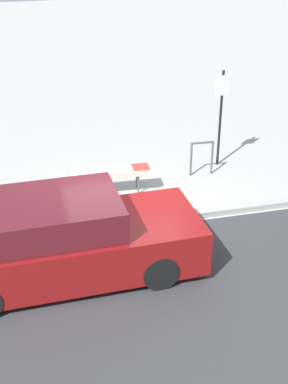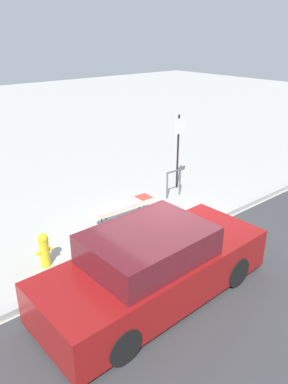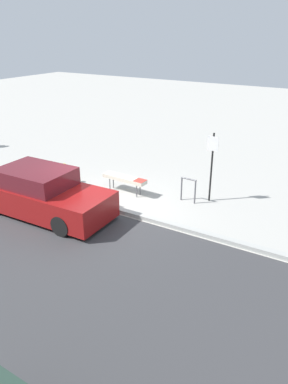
{
  "view_description": "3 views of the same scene",
  "coord_description": "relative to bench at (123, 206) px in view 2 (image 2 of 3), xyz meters",
  "views": [
    {
      "loc": [
        -1.96,
        -8.72,
        5.46
      ],
      "look_at": [
        0.25,
        0.14,
        0.63
      ],
      "focal_mm": 50.0,
      "sensor_mm": 36.0,
      "label": 1
    },
    {
      "loc": [
        -5.22,
        -5.45,
        4.55
      ],
      "look_at": [
        0.26,
        1.07,
        0.88
      ],
      "focal_mm": 35.0,
      "sensor_mm": 36.0,
      "label": 2
    },
    {
      "loc": [
        6.6,
        -8.54,
        5.26
      ],
      "look_at": [
        1.45,
        -0.0,
        0.9
      ],
      "focal_mm": 35.0,
      "sensor_mm": 36.0,
      "label": 3
    }
  ],
  "objects": [
    {
      "name": "parked_car_near",
      "position": [
        -1.3,
        -2.63,
        0.14
      ],
      "size": [
        4.52,
        1.84,
        1.44
      ],
      "rotation": [
        0.0,
        0.0,
        0.03
      ],
      "color": "black",
      "rests_on": "ground_plane"
    },
    {
      "name": "sign_post",
      "position": [
        2.77,
        0.88,
        0.87
      ],
      "size": [
        0.36,
        0.08,
        2.3
      ],
      "color": "black",
      "rests_on": "ground_plane"
    },
    {
      "name": "bike_rack",
      "position": [
        2.2,
        0.45,
        -0.01
      ],
      "size": [
        0.55,
        0.08,
        0.83
      ],
      "rotation": [
        0.0,
        0.0,
        -0.05
      ],
      "color": "#515156",
      "rests_on": "ground_plane"
    },
    {
      "name": "curb",
      "position": [
        0.16,
        -1.37,
        -0.45
      ],
      "size": [
        60.0,
        0.2,
        0.13
      ],
      "color": "#A8A8A3",
      "rests_on": "ground_plane"
    },
    {
      "name": "ground_plane",
      "position": [
        0.16,
        -1.37,
        -0.51
      ],
      "size": [
        60.0,
        60.0,
        0.0
      ],
      "primitive_type": "plane",
      "color": "#ADAAA3"
    },
    {
      "name": "fire_hydrant",
      "position": [
        -2.37,
        -0.42,
        -0.11
      ],
      "size": [
        0.36,
        0.22,
        0.77
      ],
      "color": "gold",
      "rests_on": "ground_plane"
    },
    {
      "name": "bench",
      "position": [
        0.0,
        0.0,
        0.0
      ],
      "size": [
        1.67,
        0.45,
        0.6
      ],
      "rotation": [
        0.0,
        0.0,
        -0.05
      ],
      "color": "#515156",
      "rests_on": "ground_plane"
    }
  ]
}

